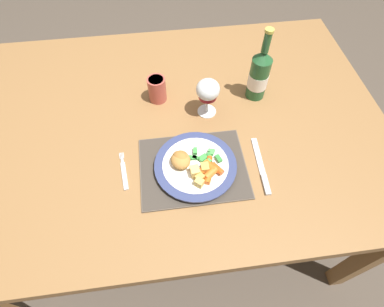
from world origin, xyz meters
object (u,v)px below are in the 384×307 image
object	(u,v)px
wine_glass	(208,91)
drinking_cup	(157,89)
table_knife	(262,170)
dining_table	(171,132)
bottle	(259,75)
dinner_plate	(195,166)
fork	(124,173)

from	to	relation	value
wine_glass	drinking_cup	xyz separation A→B (m)	(-0.17, 0.09, -0.05)
table_knife	wine_glass	bearing A→B (deg)	116.31
dining_table	bottle	world-z (taller)	bottle
dining_table	bottle	size ratio (longest dim) A/B	5.58
wine_glass	bottle	xyz separation A→B (m)	(0.19, 0.06, -0.00)
dining_table	wine_glass	distance (m)	0.22
bottle	drinking_cup	xyz separation A→B (m)	(-0.36, 0.03, -0.05)
wine_glass	drinking_cup	size ratio (longest dim) A/B	1.53
dining_table	drinking_cup	xyz separation A→B (m)	(-0.04, 0.11, 0.12)
wine_glass	dinner_plate	bearing A→B (deg)	-107.46
table_knife	fork	bearing A→B (deg)	173.98
wine_glass	drinking_cup	world-z (taller)	wine_glass
drinking_cup	bottle	bearing A→B (deg)	-4.37
table_knife	drinking_cup	distance (m)	0.47
dinner_plate	fork	size ratio (longest dim) A/B	1.84
dining_table	drinking_cup	bearing A→B (deg)	108.53
wine_glass	bottle	world-z (taller)	bottle
wine_glass	bottle	size ratio (longest dim) A/B	0.53
table_knife	wine_glass	world-z (taller)	wine_glass
fork	table_knife	bearing A→B (deg)	-6.02
dining_table	table_knife	bearing A→B (deg)	-43.33
dining_table	dinner_plate	xyz separation A→B (m)	(0.06, -0.22, 0.09)
dining_table	dinner_plate	distance (m)	0.24
dining_table	table_knife	xyz separation A→B (m)	(0.27, -0.25, 0.08)
dinner_plate	table_knife	xyz separation A→B (m)	(0.21, -0.03, -0.01)
dining_table	table_knife	size ratio (longest dim) A/B	7.16
dinner_plate	table_knife	bearing A→B (deg)	-9.56
dinner_plate	table_knife	world-z (taller)	dinner_plate
fork	wine_glass	world-z (taller)	wine_glass
fork	drinking_cup	world-z (taller)	drinking_cup
fork	bottle	distance (m)	0.57
wine_glass	table_knife	bearing A→B (deg)	-63.69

